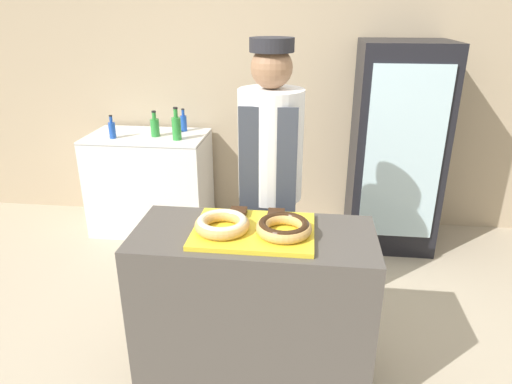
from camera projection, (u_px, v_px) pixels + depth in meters
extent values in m
plane|color=#B7A88E|center=(254.00, 372.00, 2.61)|extent=(14.00, 14.00, 0.00)
cube|color=tan|center=(283.00, 78.00, 4.05)|extent=(8.00, 0.06, 2.70)
cube|color=#4C4742|center=(254.00, 307.00, 2.44)|extent=(1.22, 0.54, 0.89)
cube|color=yellow|center=(254.00, 231.00, 2.26)|extent=(0.60, 0.44, 0.02)
torus|color=tan|center=(222.00, 225.00, 2.23)|extent=(0.27, 0.27, 0.06)
torus|color=beige|center=(222.00, 221.00, 2.23)|extent=(0.25, 0.25, 0.04)
torus|color=tan|center=(284.00, 228.00, 2.20)|extent=(0.27, 0.27, 0.06)
torus|color=#331E0F|center=(284.00, 225.00, 2.19)|extent=(0.25, 0.25, 0.04)
cube|color=#382111|center=(238.00, 212.00, 2.40)|extent=(0.09, 0.09, 0.03)
cube|color=#382111|center=(276.00, 214.00, 2.38)|extent=(0.09, 0.09, 0.03)
cylinder|color=#4C4C51|center=(269.00, 257.00, 2.95)|extent=(0.27, 0.27, 0.86)
cylinder|color=white|center=(271.00, 145.00, 2.67)|extent=(0.38, 0.38, 0.65)
cube|color=#383D47|center=(267.00, 223.00, 2.67)|extent=(0.32, 0.02, 1.36)
sphere|color=#936B4C|center=(272.00, 68.00, 2.50)|extent=(0.23, 0.23, 0.23)
cylinder|color=#232328|center=(272.00, 45.00, 2.46)|extent=(0.25, 0.25, 0.08)
cube|color=black|center=(396.00, 148.00, 3.79)|extent=(0.70, 0.64, 1.70)
cube|color=silver|center=(403.00, 156.00, 3.47)|extent=(0.58, 0.02, 1.36)
cube|color=white|center=(151.00, 182.00, 4.17)|extent=(1.03, 0.61, 0.89)
cube|color=gray|center=(147.00, 137.00, 4.01)|extent=(1.04, 0.61, 0.01)
cylinder|color=#1E4CB2|center=(112.00, 130.00, 3.88)|extent=(0.06, 0.06, 0.14)
cylinder|color=#1E4CB2|center=(111.00, 119.00, 3.84)|extent=(0.03, 0.03, 0.05)
cylinder|color=black|center=(110.00, 116.00, 3.83)|extent=(0.03, 0.03, 0.01)
cylinder|color=#2D8C38|center=(155.00, 128.00, 3.93)|extent=(0.08, 0.08, 0.15)
cylinder|color=#2D8C38|center=(154.00, 116.00, 3.89)|extent=(0.03, 0.03, 0.06)
cylinder|color=black|center=(154.00, 112.00, 3.88)|extent=(0.04, 0.04, 0.01)
cylinder|color=#1E4CB2|center=(184.00, 123.00, 4.10)|extent=(0.06, 0.06, 0.14)
cylinder|color=#1E4CB2|center=(183.00, 113.00, 4.06)|extent=(0.03, 0.03, 0.05)
cylinder|color=black|center=(183.00, 109.00, 4.05)|extent=(0.03, 0.03, 0.01)
cylinder|color=#2D8C38|center=(177.00, 129.00, 3.82)|extent=(0.08, 0.08, 0.19)
cylinder|color=#2D8C38|center=(176.00, 113.00, 3.77)|extent=(0.03, 0.03, 0.07)
cylinder|color=black|center=(175.00, 108.00, 3.76)|extent=(0.04, 0.04, 0.01)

